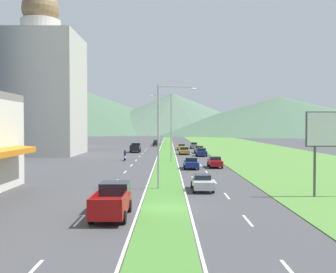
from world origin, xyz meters
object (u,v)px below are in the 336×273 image
at_px(car_0, 157,142).
at_px(car_5, 157,143).
at_px(billboard_roadside, 335,134).
at_px(car_9, 182,147).
at_px(street_lamp_near, 164,129).
at_px(car_2, 185,151).
at_px(car_1, 203,182).
at_px(car_4, 216,162).
at_px(pickup_truck_1, 113,201).
at_px(street_lamp_mid, 170,123).
at_px(motorcycle_rider, 126,156).
at_px(car_6, 195,145).
at_px(car_3, 202,152).
at_px(car_8, 192,163).
at_px(car_7, 200,149).
at_px(pickup_truck_0, 136,148).

xyz_separation_m(car_0, car_5, (0.20, -7.89, -0.04)).
relative_size(billboard_roadside, car_9, 1.52).
distance_m(street_lamp_near, car_9, 58.99).
height_order(street_lamp_near, car_2, street_lamp_near).
distance_m(street_lamp_near, car_0, 85.14).
relative_size(billboard_roadside, car_1, 1.63).
relative_size(car_4, pickup_truck_1, 0.79).
xyz_separation_m(street_lamp_mid, car_5, (-3.58, 50.15, -5.49)).
bearing_deg(car_1, motorcycle_rider, -161.27).
bearing_deg(car_0, street_lamp_near, -177.88).
relative_size(pickup_truck_1, motorcycle_rider, 2.70).
bearing_deg(car_9, street_lamp_near, -3.67).
relative_size(billboard_roadside, car_4, 1.62).
distance_m(car_6, car_9, 7.02).
height_order(car_3, car_8, car_3).
relative_size(billboard_roadside, car_8, 1.50).
bearing_deg(car_9, car_2, 0.02).
relative_size(street_lamp_near, car_9, 2.09).
bearing_deg(car_4, car_8, -66.86).
bearing_deg(car_1, car_4, 169.78).
bearing_deg(street_lamp_mid, pickup_truck_1, -95.62).
bearing_deg(car_8, car_7, 173.37).
bearing_deg(pickup_truck_0, car_5, -8.04).
relative_size(pickup_truck_0, motorcycle_rider, 2.70).
bearing_deg(pickup_truck_0, car_3, -130.68).
bearing_deg(car_2, pickup_truck_0, -121.53).
xyz_separation_m(car_3, car_9, (-3.08, 19.96, -0.06)).
distance_m(car_0, car_8, 68.22).
distance_m(car_3, car_6, 26.11).
distance_m(billboard_roadside, car_8, 23.98).
relative_size(car_2, car_7, 1.14).
xyz_separation_m(street_lamp_near, car_8, (3.59, 17.07, -4.73)).
height_order(car_0, car_7, car_7).
bearing_deg(pickup_truck_1, car_8, -13.47).
relative_size(car_5, car_8, 0.98).
bearing_deg(car_3, car_1, -4.82).
bearing_deg(car_2, car_7, 134.23).
bearing_deg(street_lamp_mid, car_1, -84.08).
bearing_deg(car_3, car_2, -149.52).
height_order(billboard_roadside, car_7, billboard_roadside).
xyz_separation_m(car_1, car_3, (3.33, 39.51, 0.05)).
xyz_separation_m(car_1, car_5, (-6.45, 77.86, 0.01)).
distance_m(billboard_roadside, car_1, 11.68).
bearing_deg(pickup_truck_0, street_lamp_mid, -162.60).
distance_m(billboard_roadside, car_3, 43.68).
bearing_deg(car_5, pickup_truck_1, 179.92).
height_order(street_lamp_mid, car_9, street_lamp_mid).
distance_m(car_9, pickup_truck_0, 13.37).
bearing_deg(pickup_truck_1, car_3, -11.33).
bearing_deg(car_3, car_4, 0.43).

